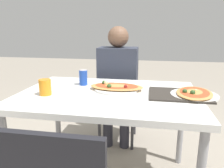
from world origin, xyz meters
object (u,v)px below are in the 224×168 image
Objects in this scene: person_seated at (118,78)px; drink_glass at (45,87)px; pizza_main at (116,87)px; pizza_second at (194,94)px; soda_can at (83,77)px; chair_far_seated at (119,96)px; dining_table at (108,102)px.

drink_glass is (-0.39, -0.78, 0.09)m from person_seated.
pizza_main reaches higher than pizza_second.
chair_far_seated is at bearing 69.80° from soda_can.
pizza_main is 0.55m from pizza_second.
soda_can reaches higher than dining_table.
chair_far_seated is at bearing 92.22° from dining_table.
dining_table is 11.59× the size of drink_glass.
person_seated reaches higher than dining_table.
dining_table is 0.60m from pizza_second.
person_seated is 3.22× the size of pizza_second.
dining_table is at bearing -38.04° from soda_can.
person_seated is at bearing 90.00° from chair_far_seated.
dining_table is 1.45× the size of chair_far_seated.
soda_can is at bearing 161.94° from pizza_main.
person_seated is at bearing 65.46° from soda_can.
chair_far_seated is at bearing 129.92° from pizza_second.
pizza_second is at bearing -7.28° from pizza_main.
person_seated is 11.14× the size of drink_glass.
drink_glass is at bearing -155.04° from pizza_main.
chair_far_seated is at bearing 96.20° from pizza_main.
soda_can is at bearing 69.80° from chair_far_seated.
pizza_second is at bearing 134.60° from person_seated.
dining_table is 1.04× the size of person_seated.
person_seated is at bearing 134.60° from pizza_second.
chair_far_seated is 0.73m from pizza_main.
chair_far_seated is 7.01× the size of soda_can.
soda_can is 0.33× the size of pizza_second.
drink_glass is (-0.18, -0.31, -0.01)m from soda_can.
dining_table is 3.14× the size of pizza_main.
dining_table is at bearing 15.81° from drink_glass.
chair_far_seated reaches higher than dining_table.
chair_far_seated is 0.25m from person_seated.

